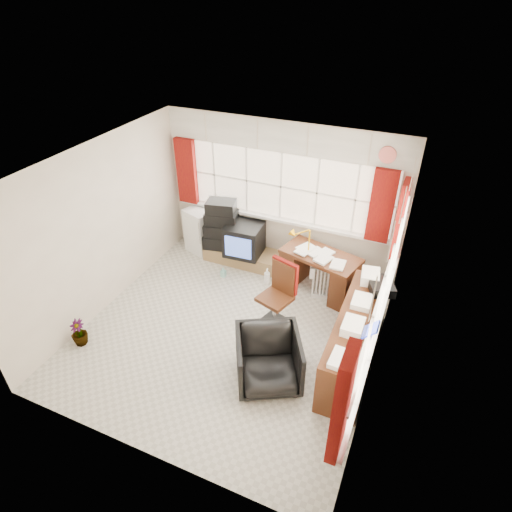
{
  "coord_description": "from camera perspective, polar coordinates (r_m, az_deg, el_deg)",
  "views": [
    {
      "loc": [
        2.13,
        -3.96,
        4.33
      ],
      "look_at": [
        0.18,
        0.55,
        1.04
      ],
      "focal_mm": 30.0,
      "sensor_mm": 36.0,
      "label": 1
    }
  ],
  "objects": [
    {
      "name": "spray_bottle_b",
      "position": [
        7.24,
        -4.38,
        -2.17
      ],
      "size": [
        0.08,
        0.08,
        0.17
      ],
      "primitive_type": "imported",
      "rotation": [
        0.0,
        0.0,
        -0.03
      ],
      "color": "#85C7B7",
      "rests_on": "ground"
    },
    {
      "name": "spray_bottle_a",
      "position": [
        7.03,
        1.49,
        -2.72
      ],
      "size": [
        0.13,
        0.13,
        0.29
      ],
      "primitive_type": "imported",
      "rotation": [
        0.0,
        0.0,
        0.2
      ],
      "color": "white",
      "rests_on": "ground"
    },
    {
      "name": "office_chair",
      "position": [
        5.39,
        1.67,
        -13.68
      ],
      "size": [
        1.05,
        1.06,
        0.72
      ],
      "primitive_type": "imported",
      "rotation": [
        0.0,
        0.0,
        0.49
      ],
      "color": "black",
      "rests_on": "ground"
    },
    {
      "name": "crt_tv",
      "position": [
        7.27,
        -1.61,
        2.24
      ],
      "size": [
        0.64,
        0.6,
        0.55
      ],
      "color": "black",
      "rests_on": "tv_bench"
    },
    {
      "name": "desk",
      "position": [
        6.82,
        8.45,
        -1.94
      ],
      "size": [
        1.31,
        0.88,
        0.73
      ],
      "color": "#4F2712",
      "rests_on": "ground"
    },
    {
      "name": "room_walls",
      "position": [
        5.31,
        -4.15,
        1.54
      ],
      "size": [
        4.0,
        4.0,
        4.0
      ],
      "color": "beige",
      "rests_on": "ground"
    },
    {
      "name": "flower_vase",
      "position": [
        6.43,
        -22.56,
        -9.4
      ],
      "size": [
        0.23,
        0.23,
        0.4
      ],
      "primitive_type": "imported",
      "rotation": [
        0.0,
        0.0,
        -0.05
      ],
      "color": "black",
      "rests_on": "ground"
    },
    {
      "name": "radiator",
      "position": [
        6.78,
        9.03,
        -3.89
      ],
      "size": [
        0.39,
        0.22,
        0.55
      ],
      "color": "white",
      "rests_on": "ground"
    },
    {
      "name": "window_right",
      "position": [
        5.21,
        15.74,
        -8.25
      ],
      "size": [
        0.12,
        3.7,
        3.6
      ],
      "color": "#FDE7C8",
      "rests_on": "room_walls"
    },
    {
      "name": "desk_lamp",
      "position": [
        6.52,
        7.15,
        2.68
      ],
      "size": [
        0.17,
        0.15,
        0.42
      ],
      "color": "#F4B00A",
      "rests_on": "desk"
    },
    {
      "name": "ground",
      "position": [
        6.24,
        -3.59,
        -10.17
      ],
      "size": [
        4.0,
        4.0,
        0.0
      ],
      "primitive_type": "plane",
      "color": "beige",
      "rests_on": "ground"
    },
    {
      "name": "hifi_stack",
      "position": [
        7.42,
        -4.54,
        3.99
      ],
      "size": [
        0.72,
        0.54,
        0.88
      ],
      "color": "black",
      "rests_on": "tv_bench"
    },
    {
      "name": "curtains",
      "position": [
        5.79,
        8.27,
        3.7
      ],
      "size": [
        3.83,
        3.83,
        1.15
      ],
      "color": "maroon",
      "rests_on": "room_walls"
    },
    {
      "name": "tv_bench",
      "position": [
        7.56,
        -1.57,
        0.02
      ],
      "size": [
        1.4,
        0.5,
        0.25
      ],
      "primitive_type": "cube",
      "color": "olive",
      "rests_on": "ground"
    },
    {
      "name": "overhead_cabinets",
      "position": [
        5.48,
        9.67,
        11.05
      ],
      "size": [
        3.98,
        3.98,
        0.48
      ],
      "color": "white",
      "rests_on": "room_walls"
    },
    {
      "name": "task_chair",
      "position": [
        6.06,
        3.21,
        -4.84
      ],
      "size": [
        0.55,
        0.56,
        1.03
      ],
      "color": "black",
      "rests_on": "ground"
    },
    {
      "name": "window_back",
      "position": [
        7.13,
        3.12,
        5.44
      ],
      "size": [
        3.7,
        0.12,
        3.6
      ],
      "color": "#FDE7C8",
      "rests_on": "room_walls"
    },
    {
      "name": "file_tray",
      "position": [
        5.97,
        16.3,
        -3.86
      ],
      "size": [
        0.44,
        0.49,
        0.13
      ],
      "primitive_type": "cube",
      "rotation": [
        0.0,
        0.0,
        0.41
      ],
      "color": "black",
      "rests_on": "credenza"
    },
    {
      "name": "credenza",
      "position": [
        5.74,
        13.12,
        -10.61
      ],
      "size": [
        0.5,
        2.0,
        0.85
      ],
      "color": "#4F2712",
      "rests_on": "ground"
    },
    {
      "name": "mini_fridge",
      "position": [
        7.82,
        -7.2,
        3.48
      ],
      "size": [
        0.62,
        0.62,
        0.82
      ],
      "color": "white",
      "rests_on": "ground"
    }
  ]
}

